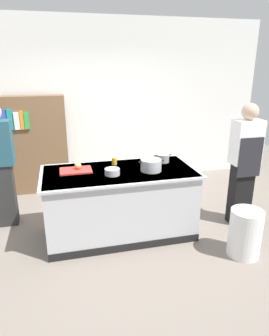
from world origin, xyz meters
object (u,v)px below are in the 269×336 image
Objects in this scene: sauce_pan at (163,158)px; mixing_bowl at (112,172)px; stock_pot at (151,165)px; juice_cup at (114,161)px; bookshelf at (35,145)px; person_guest at (0,164)px; onion at (78,166)px; trash_bin at (245,233)px; person_chef at (244,163)px.

sauce_pan reaches higher than mixing_bowl.
stock_pot is at bearing 3.71° from mixing_bowl.
juice_cup reaches higher than mixing_bowl.
mixing_bowl is (-0.77, -0.34, -0.02)m from sauce_pan.
bookshelf reaches higher than stock_pot.
bookshelf is (0.38, 1.16, -0.06)m from person_guest.
onion is 0.48m from mixing_bowl.
person_guest is (-2.86, 1.49, 0.62)m from trash_bin.
person_guest is 1.22m from bookshelf.
person_chef is (1.07, -0.34, -0.04)m from sauce_pan.
person_chef is 3.33m from person_guest.
trash_bin is (1.85, -1.00, -0.67)m from onion.
onion is 0.88× the size of juice_cup.
onion is at bearing -69.07° from bookshelf.
sauce_pan is at bearing 122.56° from trash_bin.
onion is 1.13m from person_guest.
person_guest is (-1.92, 0.73, -0.06)m from stock_pot.
person_guest is at bearing 151.54° from mixing_bowl.
mixing_bowl is at bearing -156.01° from sauce_pan.
stock_pot is at bearing 86.91° from person_guest.
juice_cup is (0.49, 0.11, -0.01)m from onion.
person_guest is (-3.25, 0.76, -0.00)m from person_chef.
stock_pot is at bearing -40.43° from juice_cup.
mixing_bowl is at bearing -176.29° from stock_pot.
sauce_pan is at bearing 3.52° from onion.
person_guest is (-1.51, 0.38, -0.04)m from juice_cup.
trash_bin is 0.34× the size of person_guest.
trash_bin is 0.34× the size of person_chef.
juice_cup is 0.06× the size of person_chef.
mixing_bowl is at bearing -61.88° from bookshelf.
juice_cup is 1.78m from person_chef.
sauce_pan is 2.22m from person_guest.
stock_pot is 1.34× the size of sauce_pan.
sauce_pan reaches higher than trash_bin.
sauce_pan is 0.84m from mixing_bowl.
person_chef reaches higher than mixing_bowl.
juice_cup is at bearing 12.79° from onion.
onion is 0.94m from stock_pot.
trash_bin is at bearing -38.86° from stock_pot.
person_chef reaches higher than bookshelf.
sauce_pan is at bearing 96.85° from person_guest.
onion is 0.48× the size of mixing_bowl.
juice_cup is (-0.41, 0.35, -0.03)m from stock_pot.
juice_cup is at bearing 75.77° from mixing_bowl.
stock_pot is 0.57× the size of trash_bin.
person_chef is at bearing -6.77° from onion.
trash_bin is 1.04m from person_chef.
sauce_pan reaches higher than juice_cup.
bookshelf reaches higher than onion.
sauce_pan is 0.14× the size of person_guest.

